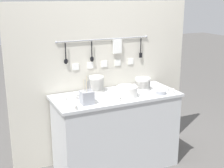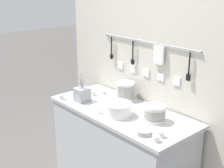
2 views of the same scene
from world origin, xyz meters
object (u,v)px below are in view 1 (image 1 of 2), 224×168
cup_mid_row (75,108)px  cup_back_right (76,94)px  plate_stack (127,91)px  cup_back_left (119,99)px  steel_mixing_bowl (161,92)px  cup_front_left (172,91)px  cup_edge_far (132,87)px  cup_centre (65,98)px  bowl_stack_nested_right (96,84)px  cup_front_right (108,94)px  cup_beside_plates (115,92)px  cup_by_caddy (75,97)px  cutlery_caddy (87,97)px  cup_edge_near (166,89)px  bowl_stack_back_corner (143,84)px

cup_mid_row → cup_back_right: size_ratio=1.00×
plate_stack → cup_back_left: plate_stack is taller
steel_mixing_bowl → cup_front_left: cup_front_left is taller
cup_edge_far → cup_back_left: bearing=-135.6°
cup_edge_far → cup_mid_row: bearing=-154.9°
cup_centre → bowl_stack_nested_right: bearing=19.0°
cup_edge_far → cup_front_right: bearing=-158.4°
bowl_stack_nested_right → steel_mixing_bowl: 0.72m
cup_front_left → cup_beside_plates: bearing=157.6°
plate_stack → steel_mixing_bowl: 0.39m
plate_stack → cup_front_left: plate_stack is taller
cup_front_right → cup_back_left: size_ratio=1.00×
plate_stack → cup_by_caddy: size_ratio=4.41×
cup_front_right → cup_back_right: bearing=154.4°
cup_centre → cup_front_right: same height
steel_mixing_bowl → cutlery_caddy: (-0.84, 0.06, 0.05)m
cup_back_left → cup_edge_near: same height
cup_mid_row → cup_centre: same height
cup_by_caddy → cup_front_left: bearing=-13.7°
cup_mid_row → cup_edge_near: size_ratio=1.00×
bowl_stack_back_corner → plate_stack: bearing=-153.1°
bowl_stack_nested_right → cup_front_left: 0.83m
cup_back_right → cup_by_caddy: bearing=-110.3°
cup_by_caddy → cup_front_right: (0.35, -0.06, 0.00)m
cup_back_left → cup_edge_near: bearing=5.6°
cup_edge_near → cup_back_left: bearing=-174.4°
cutlery_caddy → cup_back_right: 0.28m
cup_centre → cup_by_caddy: 0.11m
bowl_stack_back_corner → cup_centre: bearing=178.7°
cutlery_caddy → cup_front_left: 0.97m
steel_mixing_bowl → cup_back_left: cup_back_left is taller
cup_edge_far → cup_back_left: (-0.33, -0.32, 0.00)m
bowl_stack_back_corner → bowl_stack_nested_right: size_ratio=0.99×
cup_back_right → cutlery_caddy: bearing=-84.9°
cup_front_left → cup_edge_far: bearing=133.1°
bowl_stack_nested_right → cup_front_left: (0.73, -0.40, -0.06)m
plate_stack → cup_front_right: 0.20m
cutlery_caddy → cup_edge_near: (0.94, 0.01, -0.04)m
cup_mid_row → cup_edge_near: (1.11, 0.12, 0.00)m
cup_by_caddy → cup_front_left: 1.05m
cup_edge_near → cup_back_right: bearing=164.6°
cup_by_caddy → cup_edge_far: bearing=7.0°
cup_edge_far → steel_mixing_bowl: bearing=-59.7°
cup_front_left → cup_front_right: bearing=164.0°
cup_edge_near → cutlery_caddy: bearing=-179.7°
cup_back_right → cup_back_left: bearing=-43.6°
cup_mid_row → cup_centre: bearing=90.0°
plate_stack → cup_mid_row: size_ratio=4.41×
cup_back_right → cup_mid_row: bearing=-110.0°
bowl_stack_back_corner → cup_front_left: bearing=-47.1°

